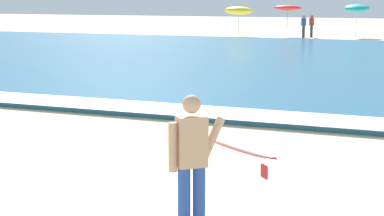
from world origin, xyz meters
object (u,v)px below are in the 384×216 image
at_px(beach_umbrella_1, 288,8).
at_px(beachgoer_near_row_left, 312,25).
at_px(beachgoer_near_row_mid, 304,26).
at_px(surfer_with_board, 210,153).
at_px(beach_umbrella_2, 357,8).
at_px(beach_umbrella_0, 239,11).

height_order(beach_umbrella_1, beachgoer_near_row_left, beach_umbrella_1).
height_order(beach_umbrella_1, beachgoer_near_row_mid, beach_umbrella_1).
distance_m(surfer_with_board, beach_umbrella_1, 39.54).
relative_size(surfer_with_board, beach_umbrella_2, 0.83).
bearing_deg(beachgoer_near_row_mid, beach_umbrella_2, 32.16).
height_order(beach_umbrella_0, beachgoer_near_row_mid, beach_umbrella_0).
height_order(beach_umbrella_0, beachgoer_near_row_left, beach_umbrella_0).
relative_size(surfer_with_board, beach_umbrella_1, 0.85).
bearing_deg(beach_umbrella_1, beach_umbrella_0, -169.24).
xyz_separation_m(beach_umbrella_1, beachgoer_near_row_left, (1.89, -0.56, -1.21)).
bearing_deg(beachgoer_near_row_mid, beach_umbrella_0, 175.30).
relative_size(beach_umbrella_0, beach_umbrella_1, 0.96).
bearing_deg(beach_umbrella_2, surfer_with_board, -84.91).
bearing_deg(beach_umbrella_2, beach_umbrella_0, -168.44).
xyz_separation_m(beach_umbrella_0, beach_umbrella_2, (8.26, 1.69, 0.21)).
relative_size(beachgoer_near_row_left, beachgoer_near_row_mid, 1.00).
bearing_deg(beach_umbrella_2, beach_umbrella_1, -167.85).
bearing_deg(surfer_with_board, beach_umbrella_0, 107.24).
distance_m(beach_umbrella_1, beach_umbrella_2, 4.87).
bearing_deg(beach_umbrella_2, beachgoer_near_row_left, -151.05).
bearing_deg(beachgoer_near_row_mid, beachgoer_near_row_left, 47.74).
distance_m(beachgoer_near_row_left, beachgoer_near_row_mid, 0.68).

